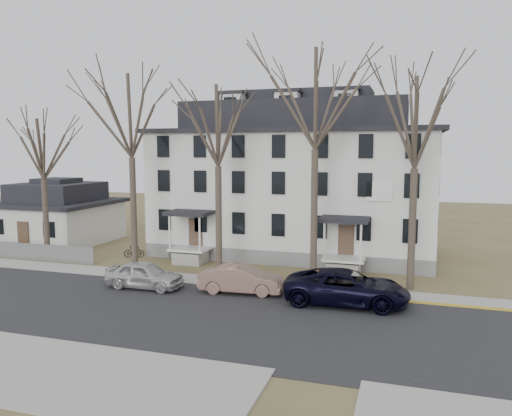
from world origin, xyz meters
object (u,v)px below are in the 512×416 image
(tree_center, at_px, (316,91))
(car_silver, at_px, (144,275))
(bicycle_left, at_px, (178,255))
(small_house, at_px, (58,215))
(car_tan, at_px, (241,280))
(tree_mid_left, at_px, (218,120))
(tree_bungalow, at_px, (42,145))
(boarding_house, at_px, (295,182))
(tree_far_left, at_px, (131,109))
(car_navy, at_px, (347,288))
(tree_mid_right, at_px, (416,116))
(bicycle_right, at_px, (134,252))

(tree_center, relative_size, car_silver, 3.32)
(bicycle_left, bearing_deg, car_silver, -158.55)
(small_house, relative_size, car_tan, 1.90)
(small_house, xyz_separation_m, tree_mid_left, (17.00, -6.20, 7.35))
(tree_bungalow, bearing_deg, car_silver, -23.06)
(car_silver, bearing_deg, bicycle_left, 10.93)
(boarding_house, bearing_deg, tree_far_left, -137.82)
(car_navy, bearing_deg, tree_mid_right, -39.63)
(tree_center, bearing_deg, car_navy, -58.05)
(tree_far_left, distance_m, bicycle_left, 10.45)
(boarding_house, xyz_separation_m, car_silver, (-5.78, -12.50, -4.62))
(tree_mid_right, bearing_deg, bicycle_left, 170.20)
(small_house, height_order, tree_far_left, tree_far_left)
(tree_bungalow, relative_size, bicycle_right, 7.24)
(tree_mid_left, distance_m, tree_mid_right, 11.50)
(car_silver, height_order, bicycle_left, car_silver)
(boarding_house, relative_size, car_tan, 4.54)
(car_tan, bearing_deg, tree_far_left, 61.98)
(bicycle_right, bearing_deg, car_silver, -164.06)
(car_navy, bearing_deg, tree_mid_left, 63.39)
(boarding_house, bearing_deg, bicycle_right, -151.40)
(tree_mid_left, xyz_separation_m, bicycle_right, (-7.53, 2.42, -9.16))
(small_house, xyz_separation_m, car_navy, (25.45, -10.12, -1.38))
(tree_far_left, relative_size, tree_mid_right, 1.08)
(car_navy, distance_m, bicycle_left, 14.30)
(tree_bungalow, bearing_deg, small_house, 122.84)
(tree_mid_left, height_order, tree_bungalow, tree_mid_left)
(small_house, distance_m, car_navy, 27.42)
(tree_far_left, xyz_separation_m, car_silver, (3.22, -4.35, -9.59))
(small_house, relative_size, tree_far_left, 0.63)
(bicycle_left, bearing_deg, tree_far_left, 156.62)
(boarding_house, relative_size, tree_mid_left, 1.63)
(car_silver, xyz_separation_m, car_navy, (11.23, 0.43, 0.11))
(tree_bungalow, relative_size, car_silver, 2.43)
(tree_mid_left, bearing_deg, tree_bungalow, 180.00)
(tree_mid_left, distance_m, bicycle_right, 12.09)
(boarding_house, xyz_separation_m, car_navy, (5.45, -12.08, -4.51))
(tree_far_left, bearing_deg, boarding_house, 42.18)
(boarding_house, relative_size, tree_bungalow, 1.93)
(boarding_house, relative_size, car_navy, 3.34)
(car_tan, xyz_separation_m, bicycle_right, (-10.24, 6.02, -0.31))
(small_house, distance_m, tree_bungalow, 9.43)
(tree_mid_right, bearing_deg, tree_center, 180.00)
(car_silver, height_order, car_navy, car_navy)
(car_tan, bearing_deg, tree_mid_right, -73.30)
(tree_center, relative_size, tree_mid_right, 1.15)
(boarding_house, distance_m, car_silver, 14.53)
(small_house, distance_m, tree_far_left, 15.00)
(boarding_house, height_order, car_navy, boarding_house)
(small_house, xyz_separation_m, bicycle_right, (9.47, -3.78, -1.80))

